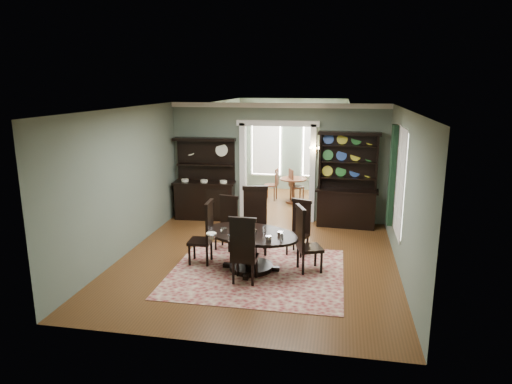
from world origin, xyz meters
TOP-DOWN VIEW (x-y plane):
  - room at (0.00, 0.04)m, footprint 5.51×6.01m
  - parlor at (0.00, 5.53)m, footprint 3.51×3.50m
  - doorway_trim at (0.00, 3.00)m, footprint 2.08×0.25m
  - right_window at (2.69, 0.93)m, footprint 0.15×1.47m
  - wall_sconce at (0.95, 2.85)m, footprint 0.27×0.21m
  - rug at (0.11, -0.54)m, footprint 3.22×2.89m
  - dining_table at (-0.02, -0.41)m, footprint 2.20×2.20m
  - centerpiece at (-0.04, -0.47)m, footprint 1.48×0.95m
  - chair_far_left at (-0.75, 0.67)m, footprint 0.50×0.48m
  - chair_far_mid at (-0.13, 0.59)m, footprint 0.61×0.59m
  - chair_far_right at (0.80, 0.63)m, footprint 0.54×0.52m
  - chair_end_left at (-0.96, -0.27)m, footprint 0.46×0.49m
  - chair_end_right at (0.98, -0.31)m, footprint 0.59×0.60m
  - chair_near at (-0.03, -1.07)m, footprint 0.48×0.44m
  - sideboard at (-1.87, 2.75)m, footprint 1.64×0.69m
  - welsh_dresser at (1.77, 2.75)m, footprint 1.53×0.64m
  - parlor_table at (0.24, 4.75)m, footprint 0.80×0.80m
  - parlor_chair_left at (-0.39, 4.94)m, footprint 0.42×0.41m
  - parlor_chair_right at (0.29, 4.71)m, footprint 0.49×0.48m

SIDE VIEW (x-z plane):
  - rug at x=0.11m, z-range 0.00..0.01m
  - parlor_table at x=0.24m, z-range 0.11..0.85m
  - dining_table at x=-0.02m, z-range 0.14..0.88m
  - parlor_chair_left at x=-0.39m, z-range 0.03..1.01m
  - parlor_chair_right at x=0.29m, z-range 0.04..1.06m
  - chair_far_right at x=0.80m, z-range 0.03..1.17m
  - chair_far_left at x=-0.75m, z-range 0.03..1.18m
  - chair_near at x=-0.03m, z-range 0.03..1.29m
  - chair_end_left at x=-0.96m, z-range 0.03..1.30m
  - chair_end_right at x=0.98m, z-range 0.03..1.31m
  - chair_far_mid at x=-0.13m, z-range 0.04..1.43m
  - sideboard at x=-1.87m, z-range -0.32..1.79m
  - centerpiece at x=-0.04m, z-range 0.69..0.93m
  - welsh_dresser at x=1.77m, z-range -0.32..2.02m
  - parlor at x=0.00m, z-range 0.01..3.02m
  - room at x=0.00m, z-range 0.07..3.08m
  - right_window at x=2.69m, z-range 0.54..2.66m
  - doorway_trim at x=0.00m, z-range 0.33..2.90m
  - wall_sconce at x=0.95m, z-range 1.79..1.99m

